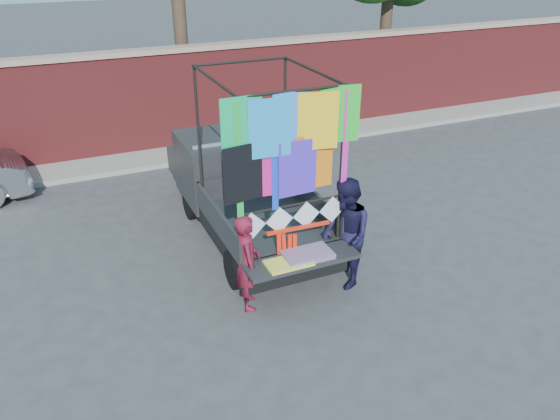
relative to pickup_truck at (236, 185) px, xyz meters
name	(u,v)px	position (x,y,z in m)	size (l,w,h in m)	color
ground	(264,290)	(-0.40, -2.33, -0.82)	(90.00, 90.00, 0.00)	#38383A
brick_wall	(159,100)	(-0.40, 4.67, 0.50)	(30.00, 0.45, 2.61)	maroon
curb	(170,156)	(-0.40, 3.97, -0.76)	(30.00, 1.20, 0.12)	gray
pickup_truck	(236,185)	(0.00, 0.00, 0.00)	(2.06, 5.17, 3.26)	black
woman	(247,262)	(-0.75, -2.59, -0.05)	(0.56, 0.37, 1.54)	maroon
man	(346,234)	(0.87, -2.64, 0.08)	(0.88, 0.69, 1.82)	black
streamer_bundle	(292,242)	(-0.05, -2.63, 0.15)	(1.02, 0.10, 0.70)	red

